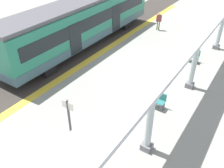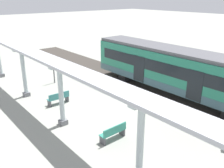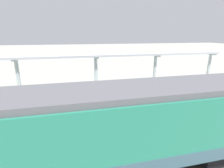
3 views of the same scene
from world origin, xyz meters
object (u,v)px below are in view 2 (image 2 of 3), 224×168
object	(u,v)px
canopy_pillar_second	(24,73)
canopy_pillar_fourth	(140,144)
canopy_pillar_third	(61,96)
platform_info_sign	(53,68)
bench_mid_platform	(114,132)
bench_near_end	(59,98)
train_near_carriage	(175,71)

from	to	relation	value
canopy_pillar_second	canopy_pillar_fourth	size ratio (longest dim) A/B	1.00
canopy_pillar_second	canopy_pillar_third	size ratio (longest dim) A/B	1.00
canopy_pillar_fourth	platform_info_sign	distance (m)	13.36
canopy_pillar_second	canopy_pillar_fourth	bearing A→B (deg)	90.00
canopy_pillar_second	platform_info_sign	xyz separation A→B (m)	(-2.99, -1.34, -0.48)
bench_mid_platform	platform_info_sign	size ratio (longest dim) A/B	0.68
canopy_pillar_second	platform_info_sign	size ratio (longest dim) A/B	1.62
bench_near_end	bench_mid_platform	size ratio (longest dim) A/B	1.00
canopy_pillar_fourth	train_near_carriage	bearing A→B (deg)	-150.82
train_near_carriage	bench_mid_platform	size ratio (longest dim) A/B	9.83
canopy_pillar_fourth	canopy_pillar_second	bearing A→B (deg)	-90.00
canopy_pillar_third	canopy_pillar_fourth	distance (m)	6.14
train_near_carriage	canopy_pillar_fourth	distance (m)	10.01
platform_info_sign	bench_mid_platform	bearing A→B (deg)	79.85
canopy_pillar_second	bench_mid_platform	distance (m)	8.86
canopy_pillar_fourth	bench_near_end	world-z (taller)	canopy_pillar_fourth
train_near_carriage	canopy_pillar_third	size ratio (longest dim) A/B	4.15
canopy_pillar_fourth	bench_near_end	distance (m)	9.02
bench_near_end	platform_info_sign	distance (m)	4.64
bench_near_end	platform_info_sign	xyz separation A→B (m)	(-1.83, -4.18, 0.89)
canopy_pillar_third	canopy_pillar_fourth	bearing A→B (deg)	90.00
canopy_pillar_third	canopy_pillar_fourth	world-z (taller)	same
platform_info_sign	canopy_pillar_fourth	bearing A→B (deg)	77.04
canopy_pillar_third	bench_mid_platform	size ratio (longest dim) A/B	2.37
train_near_carriage	canopy_pillar_fourth	bearing A→B (deg)	29.18
canopy_pillar_third	bench_mid_platform	distance (m)	3.63
canopy_pillar_third	canopy_pillar_fourth	size ratio (longest dim) A/B	1.00
canopy_pillar_third	bench_mid_platform	xyz separation A→B (m)	(-1.20, 3.14, -1.37)
train_near_carriage	bench_near_end	distance (m)	8.66
canopy_pillar_fourth	platform_info_sign	bearing A→B (deg)	-102.96
canopy_pillar_third	bench_mid_platform	bearing A→B (deg)	110.93
canopy_pillar_second	canopy_pillar_third	xyz separation A→B (m)	(0.00, 5.53, 0.00)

